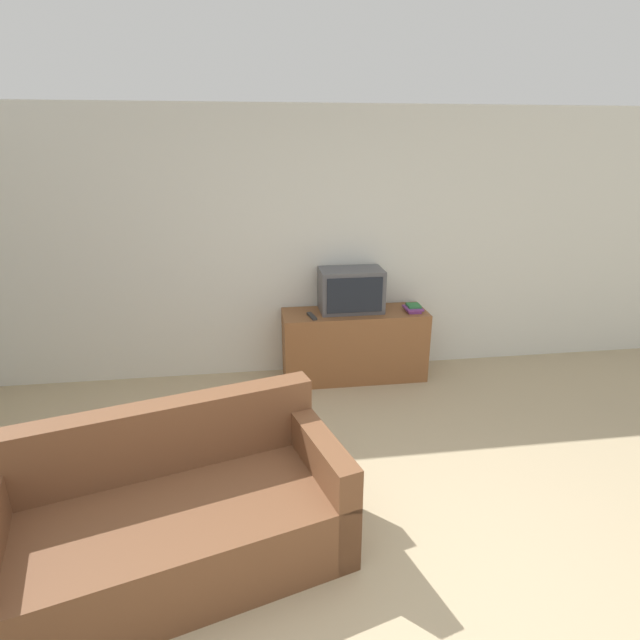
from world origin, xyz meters
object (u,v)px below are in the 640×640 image
(tv_stand, at_px, (354,345))
(television, at_px, (351,290))
(remote_on_stand, at_px, (312,316))
(couch, at_px, (174,520))
(book_stack, at_px, (413,308))

(tv_stand, height_order, television, television)
(tv_stand, relative_size, remote_on_stand, 7.31)
(tv_stand, height_order, couch, couch)
(tv_stand, xyz_separation_m, remote_on_stand, (-0.44, -0.10, 0.36))
(tv_stand, distance_m, couch, 2.66)
(tv_stand, bearing_deg, book_stack, -5.89)
(book_stack, xyz_separation_m, remote_on_stand, (-1.01, -0.05, -0.02))
(book_stack, height_order, remote_on_stand, book_stack)
(television, height_order, couch, television)
(couch, bearing_deg, television, 41.96)
(television, bearing_deg, tv_stand, -57.72)
(couch, height_order, remote_on_stand, couch)
(tv_stand, relative_size, television, 2.32)
(book_stack, bearing_deg, tv_stand, 174.11)
(book_stack, bearing_deg, couch, -133.50)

